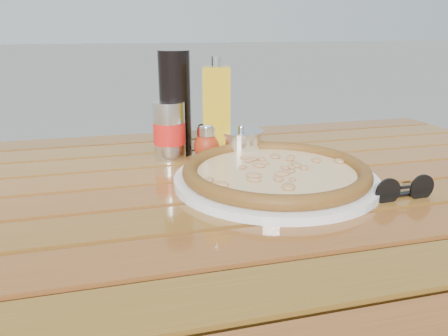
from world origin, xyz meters
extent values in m
cube|color=#34180C|center=(0.64, 0.39, 0.35)|extent=(0.06, 0.06, 0.70)
cube|color=#3A240D|center=(0.00, 0.00, 0.70)|extent=(1.36, 0.86, 0.04)
cube|color=#4E300D|center=(0.00, -0.30, 0.73)|extent=(1.40, 0.09, 0.03)
cube|color=#53280E|center=(0.00, -0.20, 0.73)|extent=(1.40, 0.09, 0.03)
cube|color=#522E0E|center=(0.00, -0.10, 0.73)|extent=(1.40, 0.09, 0.03)
cube|color=#592D0F|center=(0.00, 0.00, 0.73)|extent=(1.40, 0.09, 0.03)
cube|color=#5E3210|center=(0.00, 0.10, 0.73)|extent=(1.40, 0.09, 0.03)
cube|color=#5D3410|center=(0.00, 0.20, 0.73)|extent=(1.40, 0.09, 0.03)
cube|color=#5A320F|center=(0.00, 0.30, 0.73)|extent=(1.40, 0.09, 0.03)
cube|color=#502A0E|center=(0.00, 0.41, 0.73)|extent=(1.40, 0.09, 0.03)
cylinder|color=white|center=(0.09, 0.00, 0.76)|extent=(0.39, 0.39, 0.01)
cylinder|color=#F9E5B2|center=(0.09, 0.00, 0.77)|extent=(0.35, 0.35, 0.01)
torus|color=black|center=(0.09, 0.00, 0.77)|extent=(0.38, 0.38, 0.03)
ellipsoid|color=#A12C12|center=(0.00, 0.17, 0.78)|extent=(0.06, 0.06, 0.06)
cylinder|color=silver|center=(0.00, 0.17, 0.81)|extent=(0.05, 0.05, 0.02)
ellipsoid|color=silver|center=(0.00, 0.17, 0.82)|extent=(0.04, 0.04, 0.02)
ellipsoid|color=#39451B|center=(0.03, 0.19, 0.78)|extent=(0.06, 0.06, 0.06)
cylinder|color=silver|center=(0.03, 0.19, 0.81)|extent=(0.04, 0.04, 0.02)
ellipsoid|color=silver|center=(0.03, 0.19, 0.82)|extent=(0.04, 0.04, 0.02)
cylinder|color=black|center=(-0.05, 0.23, 0.86)|extent=(0.08, 0.08, 0.22)
cylinder|color=silver|center=(-0.07, 0.20, 0.81)|extent=(0.07, 0.07, 0.12)
cylinder|color=red|center=(-0.07, 0.20, 0.81)|extent=(0.08, 0.08, 0.04)
cube|color=#B79013|center=(0.03, 0.18, 0.84)|extent=(0.07, 0.07, 0.19)
cylinder|color=silver|center=(0.03, 0.18, 0.95)|extent=(0.02, 0.02, 0.02)
cylinder|color=white|center=(0.08, 0.17, 0.78)|extent=(0.10, 0.10, 0.05)
cylinder|color=silver|center=(0.08, 0.17, 0.81)|extent=(0.10, 0.10, 0.01)
sphere|color=white|center=(0.08, 0.17, 0.81)|extent=(0.02, 0.02, 0.01)
cylinder|color=black|center=(0.23, -0.13, 0.77)|extent=(0.04, 0.01, 0.04)
cylinder|color=black|center=(0.29, -0.12, 0.77)|extent=(0.04, 0.01, 0.04)
cube|color=black|center=(0.26, -0.13, 0.77)|extent=(0.02, 0.00, 0.00)
cube|color=black|center=(0.25, -0.11, 0.75)|extent=(0.09, 0.01, 0.00)
cube|color=black|center=(0.27, -0.11, 0.75)|extent=(0.09, 0.01, 0.00)
camera|label=1|loc=(-0.18, -0.68, 1.01)|focal=35.00mm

